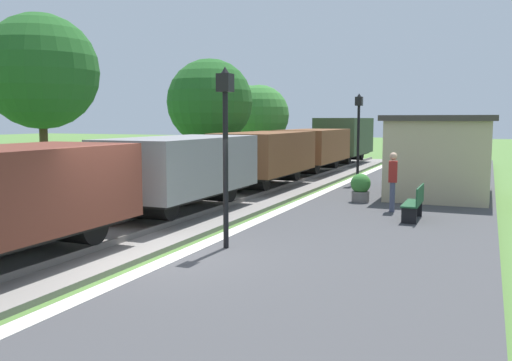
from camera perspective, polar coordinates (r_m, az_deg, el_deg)
The scene contains 17 objects.
ground_plane at distance 11.04m, azimuth -10.43°, elevation -8.97°, with size 160.00×160.00×0.00m, color #517A38.
platform_slab at distance 9.67m, azimuth 5.86°, elevation -10.33°, with size 6.00×60.00×0.25m, color #424244.
platform_edge_stripe at distance 10.76m, azimuth -8.67°, elevation -7.94°, with size 0.36×60.00×0.01m, color silver.
track_ballast at distance 12.47m, azimuth -19.76°, elevation -7.18°, with size 3.80×60.00×0.12m, color gray.
rail_near at distance 11.98m, azimuth -17.23°, elevation -7.00°, with size 0.07×60.00×0.14m, color slate.
rail_far at distance 12.93m, azimuth -22.15°, elevation -6.20°, with size 0.07×60.00×0.14m, color slate.
freight_train at distance 22.87m, azimuth 1.63°, elevation 2.77°, with size 2.50×32.60×2.72m.
station_hut at distance 20.50m, azimuth 18.73°, elevation 2.54°, with size 3.50×5.80×2.78m.
bench_near_hut at distance 15.08m, azimuth 16.19°, elevation -2.20°, with size 0.42×1.50×0.91m.
person_waiting at distance 16.25m, azimuth 14.01°, elevation 0.11°, with size 0.29×0.41×1.71m.
potted_planter at distance 17.99m, azimuth 10.80°, elevation -0.70°, with size 0.64×0.64×0.92m.
lamp_post_near at distance 11.17m, azimuth -3.20°, elevation 5.85°, with size 0.28×0.28×3.70m.
lamp_post_far at distance 22.88m, azimuth 10.60°, elevation 6.01°, with size 0.28×0.28×3.70m.
tree_trackside_mid at distance 20.40m, azimuth -21.43°, elevation 10.45°, with size 3.92×3.92×6.48m.
tree_trackside_far at distance 25.84m, azimuth -4.80°, elevation 8.10°, with size 3.99×3.99×5.69m.
tree_field_left at distance 31.55m, azimuth 0.32°, elevation 6.79°, with size 3.43×3.43×4.85m.
tree_field_distant at distance 38.49m, azimuth -0.95°, elevation 7.37°, with size 3.37×3.37×5.27m.
Camera 1 is at (5.90, -8.87, 2.90)m, focal length 38.55 mm.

